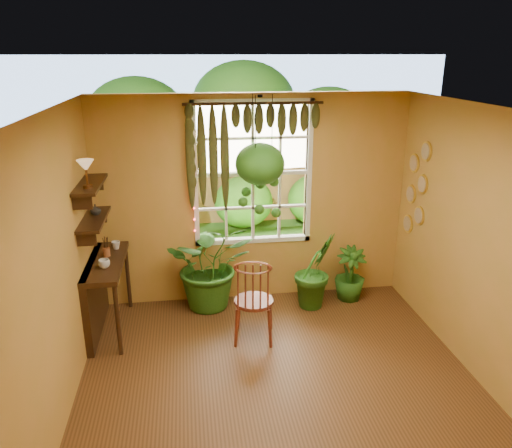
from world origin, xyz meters
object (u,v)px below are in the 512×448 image
Objects in this scene: counter_ledge at (99,288)px; hanging_basket at (260,169)px; windsor_chair at (254,312)px; potted_plant_mid at (315,270)px; potted_plant_left at (211,264)px.

counter_ledge is 0.81× the size of hanging_basket.
windsor_chair is (1.76, -0.45, -0.20)m from counter_ledge.
potted_plant_mid is at bearing 5.38° from counter_ledge.
windsor_chair reaches higher than potted_plant_left.
potted_plant_mid is 1.50m from hanging_basket.
potted_plant_left is at bearing 18.07° from counter_ledge.
potted_plant_left is at bearing 176.98° from hanging_basket.
hanging_basket is (-0.70, 0.15, 1.32)m from potted_plant_mid.
potted_plant_left is (1.33, 0.43, 0.04)m from counter_ledge.
windsor_chair is at bearing -64.01° from potted_plant_left.
potted_plant_mid is (2.66, 0.25, -0.05)m from counter_ledge.
hanging_basket is (0.63, -0.03, 1.23)m from potted_plant_left.
potted_plant_left is 1.35m from potted_plant_mid.
windsor_chair is at bearing -102.98° from hanging_basket.
windsor_chair is 1.01× the size of potted_plant_left.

